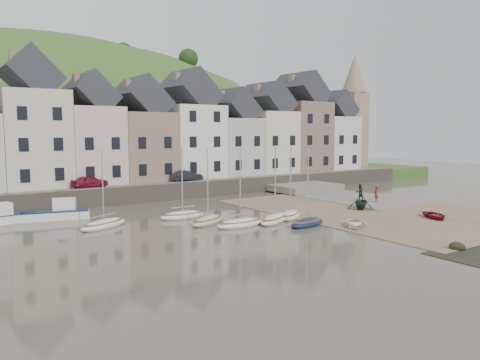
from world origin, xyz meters
TOP-DOWN VIEW (x-y plane):
  - ground at (0.00, 0.00)m, footprint 160.00×160.00m
  - quay_land at (0.00, 32.00)m, footprint 90.00×30.00m
  - quay_street at (0.00, 20.50)m, footprint 70.00×7.00m
  - seawall at (0.00, 17.00)m, footprint 70.00×1.20m
  - beach at (11.00, 0.00)m, footprint 18.00×26.00m
  - slipway at (15.00, 8.00)m, footprint 8.00×18.00m
  - hillside at (-5.00, 60.00)m, footprint 134.40×84.00m
  - townhouse_terrace at (1.76, 24.00)m, footprint 61.05×8.00m
  - church_spire at (34.55, 24.00)m, footprint 4.00×4.00m
  - sailboat_0 at (-12.35, 6.61)m, footprint 4.75×3.48m
  - sailboat_1 at (-5.54, 6.61)m, footprint 4.12×1.59m
  - sailboat_2 at (-4.95, 3.34)m, footprint 4.32×3.19m
  - sailboat_3 at (-3.43, 0.95)m, footprint 4.30×1.58m
  - sailboat_4 at (-0.05, 0.87)m, footprint 4.88×3.68m
  - sailboat_5 at (1.08, -1.80)m, footprint 4.07×2.35m
  - sailboat_6 at (2.14, 1.49)m, footprint 4.01×3.53m
  - motorboat_2 at (-14.44, 12.23)m, footprint 5.67×2.94m
  - rowboat_white at (3.50, -4.48)m, footprint 3.57×3.58m
  - rowboat_green at (10.32, 0.86)m, footprint 3.61×3.50m
  - rowboat_red at (11.76, -5.89)m, footprint 3.14×3.49m
  - person_red at (14.76, 2.77)m, footprint 0.72×0.71m
  - person_dark at (14.24, 4.50)m, footprint 0.99×0.87m
  - car_left at (-9.48, 19.50)m, footprint 4.02×2.37m
  - car_right at (1.69, 19.50)m, footprint 4.06×2.51m

SIDE VIEW (x-z plane):
  - hillside at x=-5.00m, z-range -59.99..24.01m
  - ground at x=0.00m, z-range 0.00..0.00m
  - beach at x=11.00m, z-range 0.00..0.06m
  - slipway at x=15.00m, z-range 0.00..0.12m
  - sailboat_4 at x=-0.05m, z-range -2.90..3.42m
  - sailboat_0 at x=-12.35m, z-range -2.90..3.42m
  - sailboat_3 at x=-3.43m, z-range -2.90..3.42m
  - sailboat_2 at x=-4.95m, z-range -2.89..3.43m
  - sailboat_1 at x=-5.54m, z-range -2.89..3.43m
  - sailboat_6 at x=2.14m, z-range -2.89..3.43m
  - sailboat_5 at x=1.08m, z-range -2.89..3.43m
  - rowboat_red at x=11.76m, z-range 0.06..0.65m
  - rowboat_white at x=3.50m, z-range 0.06..0.67m
  - motorboat_2 at x=-14.44m, z-range -0.27..1.43m
  - quay_land at x=0.00m, z-range 0.00..1.50m
  - rowboat_green at x=10.32m, z-range 0.06..1.51m
  - seawall at x=0.00m, z-range 0.00..1.80m
  - person_red at x=14.76m, z-range 0.12..1.80m
  - person_dark at x=14.24m, z-range 0.12..1.84m
  - quay_street at x=0.00m, z-range 1.50..1.60m
  - car_right at x=1.69m, z-range 1.60..2.86m
  - car_left at x=-9.48m, z-range 1.60..2.88m
  - townhouse_terrace at x=1.76m, z-range 0.36..14.29m
  - church_spire at x=34.55m, z-range 2.06..20.06m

